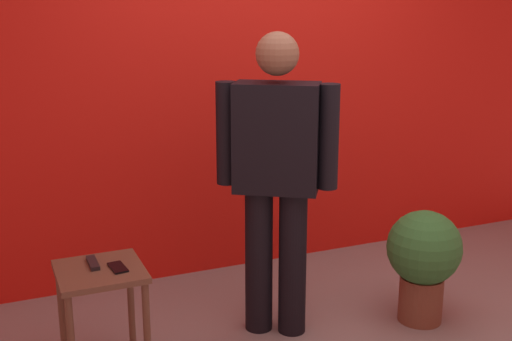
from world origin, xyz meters
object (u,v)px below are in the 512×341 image
tv_remote (93,263)px  standing_person (276,171)px  side_table (101,291)px  potted_plant (424,257)px  cell_phone (118,267)px

tv_remote → standing_person: bearing=1.6°
standing_person → side_table: bearing=-174.6°
tv_remote → potted_plant: potted_plant is taller
side_table → tv_remote: 0.15m
tv_remote → potted_plant: size_ratio=0.25×
cell_phone → tv_remote: 0.14m
side_table → tv_remote: bearing=109.2°
standing_person → tv_remote: (-1.03, -0.03, -0.36)m
standing_person → tv_remote: 1.09m
side_table → cell_phone: 0.15m
side_table → standing_person: bearing=5.4°
cell_phone → potted_plant: (1.77, -0.11, -0.18)m
side_table → potted_plant: potted_plant is taller
standing_person → potted_plant: standing_person is taller
side_table → tv_remote: (-0.02, 0.06, 0.13)m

